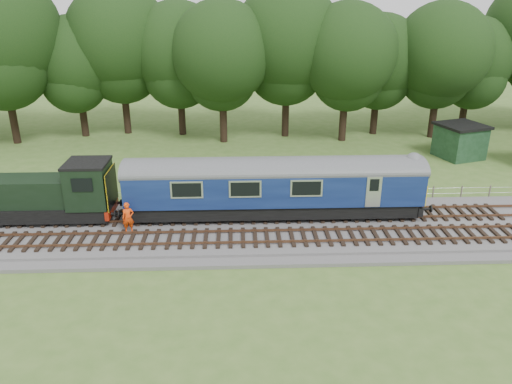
{
  "coord_description": "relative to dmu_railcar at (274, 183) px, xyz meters",
  "views": [
    {
      "loc": [
        0.47,
        -27.07,
        13.41
      ],
      "look_at": [
        1.58,
        1.4,
        2.0
      ],
      "focal_mm": 35.0,
      "sensor_mm": 36.0,
      "label": 1
    }
  ],
  "objects": [
    {
      "name": "worker",
      "position": [
        -8.62,
        -1.94,
        -1.33
      ],
      "size": [
        0.78,
        0.62,
        1.86
      ],
      "primitive_type": "imported",
      "rotation": [
        0.0,
        0.0,
        0.29
      ],
      "color": "#F7440D",
      "rests_on": "ballast"
    },
    {
      "name": "fence",
      "position": [
        -2.7,
        3.1,
        -2.61
      ],
      "size": [
        64.0,
        0.12,
        1.0
      ],
      "primitive_type": null,
      "color": "#6B6054",
      "rests_on": "ground"
    },
    {
      "name": "tree_line",
      "position": [
        -2.7,
        20.6,
        -2.61
      ],
      "size": [
        70.0,
        8.0,
        18.0
      ],
      "primitive_type": null,
      "color": "black",
      "rests_on": "ground"
    },
    {
      "name": "ballast",
      "position": [
        -2.7,
        -1.4,
        -2.43
      ],
      "size": [
        70.0,
        7.0,
        0.35
      ],
      "primitive_type": "cube",
      "color": "#4C4C4F",
      "rests_on": "ground"
    },
    {
      "name": "track_north",
      "position": [
        -2.7,
        -0.0,
        -2.19
      ],
      "size": [
        67.2,
        2.4,
        0.21
      ],
      "color": "black",
      "rests_on": "ballast"
    },
    {
      "name": "shunter_loco",
      "position": [
        -13.93,
        0.0,
        -0.63
      ],
      "size": [
        8.92,
        2.6,
        3.38
      ],
      "color": "black",
      "rests_on": "ground"
    },
    {
      "name": "track_south",
      "position": [
        -2.7,
        -3.0,
        -2.19
      ],
      "size": [
        67.2,
        2.4,
        0.21
      ],
      "color": "black",
      "rests_on": "ballast"
    },
    {
      "name": "ground",
      "position": [
        -2.7,
        -1.4,
        -2.61
      ],
      "size": [
        120.0,
        120.0,
        0.0
      ],
      "primitive_type": "plane",
      "color": "#446A27",
      "rests_on": "ground"
    },
    {
      "name": "shed",
      "position": [
        17.07,
        12.57,
        -1.11
      ],
      "size": [
        4.54,
        4.54,
        2.94
      ],
      "rotation": [
        0.0,
        0.0,
        0.32
      ],
      "color": "#16311A",
      "rests_on": "ground"
    },
    {
      "name": "dmu_railcar",
      "position": [
        0.0,
        0.0,
        0.0
      ],
      "size": [
        18.05,
        2.86,
        3.88
      ],
      "color": "black",
      "rests_on": "ground"
    }
  ]
}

